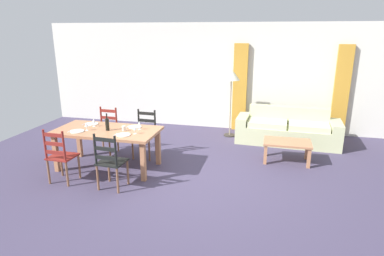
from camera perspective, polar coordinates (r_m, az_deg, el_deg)
ground_plane at (r=5.89m, az=-0.27°, el=-8.61°), size 9.60×9.60×0.02m
wall_far at (r=8.65m, az=5.09°, el=8.87°), size 9.60×0.16×2.70m
curtain_panel_left at (r=8.48m, az=8.30°, el=6.91°), size 0.35×0.08×2.20m
curtain_panel_right at (r=8.60m, az=24.49°, el=5.73°), size 0.35×0.08×2.20m
dining_table at (r=6.25m, az=-14.53°, el=-1.02°), size 1.90×0.96×0.75m
dining_chair_near_left at (r=5.94m, az=-21.87°, el=-4.52°), size 0.43×0.41×0.96m
dining_chair_near_right at (r=5.46m, az=-14.01°, el=-5.64°), size 0.44×0.42×0.96m
dining_chair_far_left at (r=7.11m, az=-14.60°, el=-0.48°), size 0.44×0.42×0.96m
dining_chair_far_right at (r=6.73m, az=-8.17°, el=-1.05°), size 0.43×0.42×0.96m
dinner_plate_near_left at (r=6.24m, az=-19.31°, el=-0.54°), size 0.24×0.24×0.02m
fork_near_left at (r=6.33m, az=-20.45°, el=-0.49°), size 0.03×0.17×0.01m
dinner_plate_near_right at (r=5.81m, az=-11.82°, el=-1.18°), size 0.24×0.24×0.02m
fork_near_right at (r=5.88m, az=-13.14°, el=-1.12°), size 0.02×0.17×0.01m
dinner_plate_far_left at (r=6.65m, az=-17.01°, el=0.69°), size 0.24×0.24×0.02m
fork_far_left at (r=6.73m, az=-18.11°, el=0.71°), size 0.03×0.17×0.01m
dinner_plate_far_right at (r=6.24m, az=-9.87°, el=0.17°), size 0.24×0.24×0.02m
fork_far_right at (r=6.31m, az=-11.12°, el=0.21°), size 0.02×0.17×0.01m
wine_bottle at (r=6.14m, az=-14.50°, el=0.66°), size 0.07×0.07×0.32m
wine_glass_near_left at (r=6.24m, az=-17.88°, el=0.57°), size 0.06×0.06×0.16m
wine_glass_near_right at (r=5.83m, az=-9.92°, el=0.03°), size 0.06×0.06×0.16m
wine_glass_far_left at (r=6.46m, az=-16.71°, el=1.19°), size 0.06×0.06×0.16m
wine_glass_far_right at (r=6.07m, az=-9.16°, el=0.74°), size 0.06×0.06×0.16m
coffee_cup_primary at (r=6.07m, az=-11.76°, el=-0.06°), size 0.07×0.07×0.09m
couch at (r=7.87m, az=16.21°, el=-0.38°), size 2.32×0.91×0.80m
coffee_table at (r=6.69m, az=16.19°, el=-2.77°), size 0.90×0.56×0.42m
standing_lamp at (r=7.86m, az=6.85°, el=8.50°), size 0.40×0.40×1.64m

